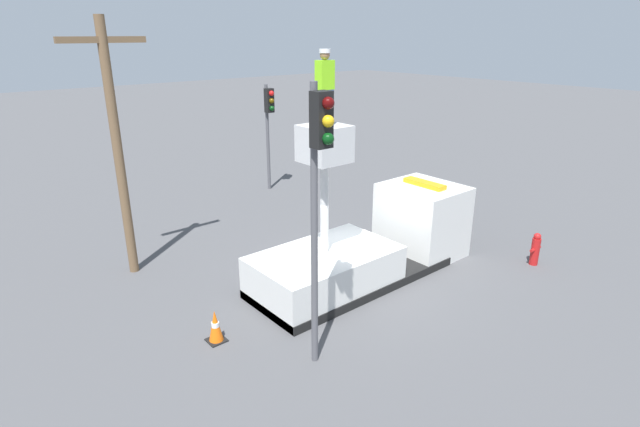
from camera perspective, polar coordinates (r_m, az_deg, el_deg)
name	(u,v)px	position (r m, az deg, el deg)	size (l,w,h in m)	color
ground_plane	(352,280)	(14.30, 3.68, -7.61)	(120.00, 120.00, 0.00)	#4C4C4F
bucket_truck	(372,245)	(14.41, 5.97, -3.55)	(6.96, 2.37, 4.52)	black
worker	(325,88)	(12.04, 0.55, 14.18)	(0.40, 0.26, 1.75)	navy
traffic_light_pole	(319,177)	(9.25, -0.15, 4.18)	(0.34, 0.57, 5.81)	#515156
traffic_light_across	(269,116)	(21.75, -5.86, 10.97)	(0.34, 0.57, 4.57)	#515156
fire_hydrant	(535,249)	(16.33, 23.40, -3.76)	(0.49, 0.25, 1.01)	red
traffic_cone_rear	(215,327)	(11.77, -11.87, -12.54)	(0.41, 0.41, 0.78)	black
utility_pole	(117,142)	(14.61, -22.23, 7.53)	(2.20, 0.26, 7.05)	brown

